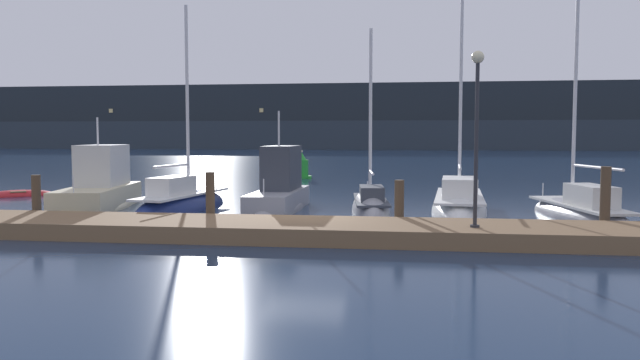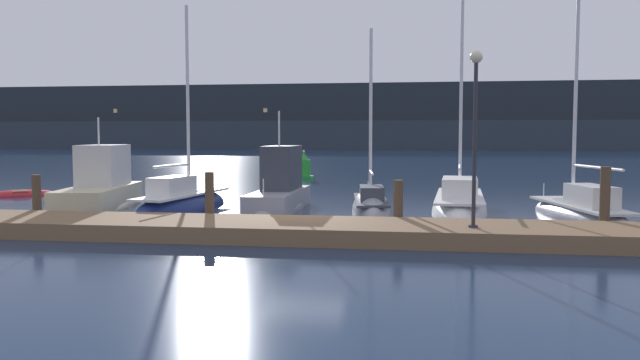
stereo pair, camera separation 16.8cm
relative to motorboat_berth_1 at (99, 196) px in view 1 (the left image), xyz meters
The scene contains 16 objects.
ground_plane 9.50m from the motorboat_berth_1, 24.78° to the right, with size 400.00×400.00×0.00m, color #192D4C.
dock 10.40m from the motorboat_berth_1, 34.07° to the right, with size 26.60×2.80×0.45m, color brown.
mooring_pile_0 4.19m from the motorboat_berth_1, 89.33° to the right, with size 0.28×0.28×1.55m, color #4C3D2D.
mooring_pile_1 7.12m from the motorboat_berth_1, 35.95° to the right, with size 0.28×0.28×1.68m, color #4C3D2D.
mooring_pile_2 12.21m from the motorboat_berth_1, 20.01° to the right, with size 0.28×0.28×1.50m, color #4C3D2D.
mooring_pile_3 17.68m from the motorboat_berth_1, 13.66° to the right, with size 0.28×0.28×1.93m, color #4C3D2D.
motorboat_berth_1 is the anchor object (origin of this frame).
sailboat_berth_2 3.46m from the motorboat_berth_1, ahead, with size 2.41×6.49×8.37m.
motorboat_berth_3 6.96m from the motorboat_berth_1, ahead, with size 1.67×5.73×4.32m.
sailboat_berth_4 10.40m from the motorboat_berth_1, ahead, with size 1.92×5.49×7.48m.
sailboat_berth_5 13.60m from the motorboat_berth_1, ahead, with size 2.49×7.34×9.22m.
sailboat_berth_6 17.42m from the motorboat_berth_1, ahead, with size 2.70×6.66×8.63m.
channel_buoy 18.11m from the motorboat_berth_1, 74.17° to the left, with size 1.29×1.29×1.82m.
dock_lamppost 15.06m from the motorboat_berth_1, 24.80° to the right, with size 0.32×0.32×4.47m.
hillside_backdrop 108.28m from the motorboat_berth_1, 87.08° to the left, with size 240.00×23.00×13.08m.
rowboat_adrift 7.25m from the motorboat_berth_1, 146.86° to the left, with size 3.31×3.00×0.56m.
Camera 1 is at (3.04, -18.43, 2.81)m, focal length 35.00 mm.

